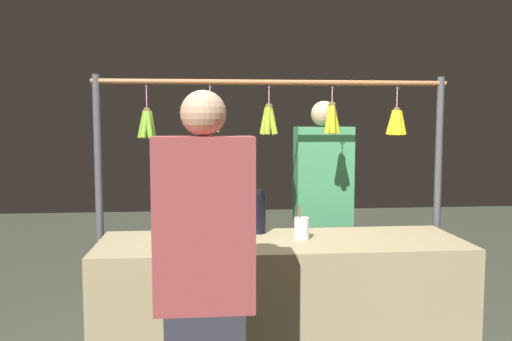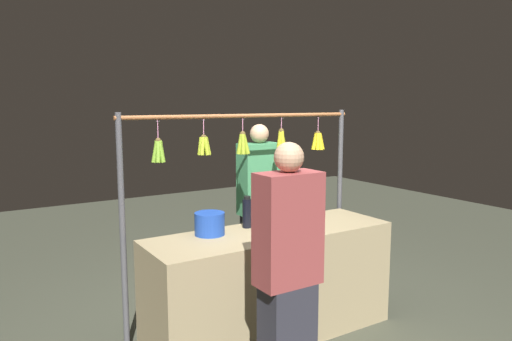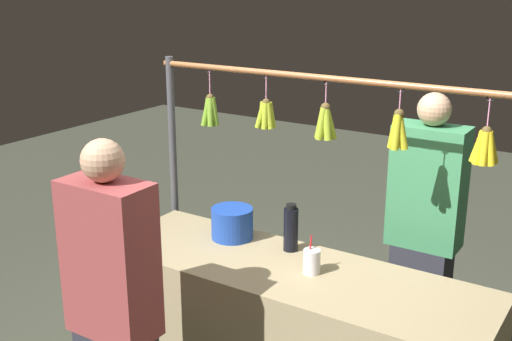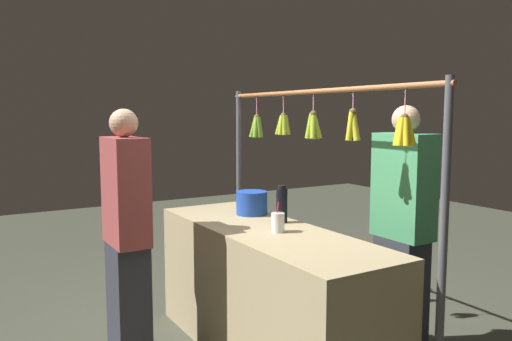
# 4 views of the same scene
# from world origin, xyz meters

# --- Properties ---
(display_rack) EXTENTS (2.13, 0.12, 1.76)m
(display_rack) POSITION_xyz_m (-0.01, -0.38, 1.24)
(display_rack) COLOR #4C4C51
(display_rack) RESTS_ON ground
(water_bottle) EXTENTS (0.08, 0.08, 0.25)m
(water_bottle) POSITION_xyz_m (0.11, -0.19, 0.97)
(water_bottle) COLOR black
(water_bottle) RESTS_ON market_counter
(blue_bucket) EXTENTS (0.22, 0.22, 0.17)m
(blue_bucket) POSITION_xyz_m (0.45, -0.16, 0.93)
(blue_bucket) COLOR #1E44A8
(blue_bucket) RESTS_ON market_counter
(drink_cup) EXTENTS (0.08, 0.08, 0.19)m
(drink_cup) POSITION_xyz_m (-0.11, -0.01, 0.91)
(drink_cup) COLOR silver
(drink_cup) RESTS_ON market_counter
(vendor_person) EXTENTS (0.39, 0.21, 1.63)m
(vendor_person) POSITION_xyz_m (-0.40, -0.79, 0.80)
(vendor_person) COLOR #2D2D38
(vendor_person) RESTS_ON ground
(customer_person) EXTENTS (0.38, 0.21, 1.60)m
(customer_person) POSITION_xyz_m (0.41, 0.78, 0.79)
(customer_person) COLOR #2D2D38
(customer_person) RESTS_ON ground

